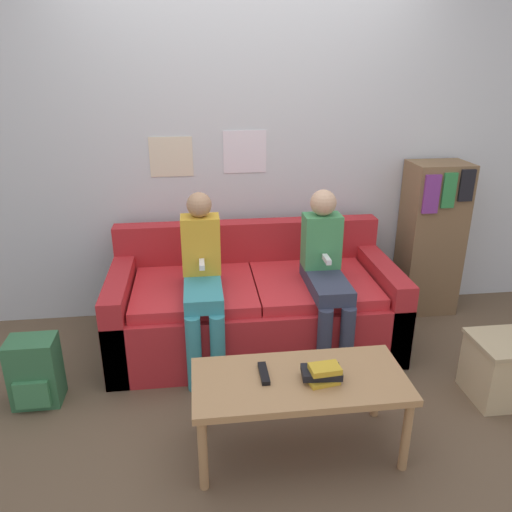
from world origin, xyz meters
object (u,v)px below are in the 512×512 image
Objects in this scene: bookshelf at (431,238)px; storage_box at (510,368)px; person_left at (202,276)px; couch at (254,306)px; person_right at (326,269)px; backpack at (35,372)px; tv_remote at (264,373)px; coffee_table at (299,386)px.

storage_box is at bearing -90.22° from bookshelf.
person_left is 1.82m from bookshelf.
couch is 0.59m from person_right.
backpack reaches higher than storage_box.
bookshelf reaches higher than tv_remote.
coffee_table is 1.93m from bookshelf.
bookshelf is at bearing 13.53° from couch.
bookshelf reaches higher than backpack.
tv_remote is (-0.51, -0.82, -0.17)m from person_right.
couch is 4.16× the size of storage_box.
couch is 1.83× the size of coffee_table.
bookshelf is at bearing 89.78° from storage_box.
couch is 4.65× the size of backpack.
person_left reaches higher than tv_remote.
backpack is (-1.24, 0.51, -0.23)m from tv_remote.
person_right is 0.98m from tv_remote.
backpack is at bearing 157.77° from tv_remote.
storage_box is (0.95, -0.60, -0.42)m from person_right.
storage_box is 2.72m from backpack.
coffee_table is 0.99m from person_left.
storage_box is (1.73, -0.60, -0.42)m from person_left.
tv_remote is at bearing -94.07° from couch.
coffee_table is 0.18m from tv_remote.
couch is at bearing 95.13° from coffee_table.
couch is 1.63× the size of bookshelf.
person_right reaches higher than tv_remote.
person_right reaches higher than coffee_table.
storage_box is at bearing -18.93° from person_left.
coffee_table is 1.34m from storage_box.
storage_box is at bearing -31.98° from person_right.
coffee_table is (0.10, -1.07, 0.10)m from couch.
tv_remote is at bearing -71.76° from person_left.
backpack is (-0.97, -0.31, -0.41)m from person_left.
coffee_table is 0.94× the size of person_left.
person_left is 0.94× the size of bookshelf.
coffee_table is 0.89× the size of bookshelf.
tv_remote is at bearing -137.19° from bookshelf.
couch is at bearing 21.53° from backpack.
backpack is at bearing -162.51° from bookshelf.
person_left is 1.01× the size of person_right.
coffee_table is 2.28× the size of storage_box.
person_left is at bearing 108.35° from tv_remote.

